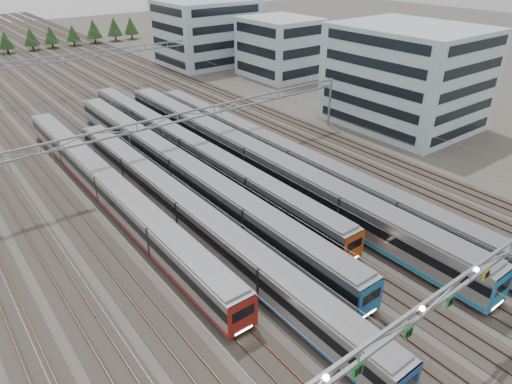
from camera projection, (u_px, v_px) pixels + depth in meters
ground at (449, 352)px, 33.96m from camera, size 400.00×400.00×0.00m
track_bed at (50, 73)px, 102.91m from camera, size 54.00×260.00×5.42m
train_a at (108, 187)px, 52.77m from camera, size 2.78×53.25×3.62m
train_b at (188, 212)px, 47.93m from camera, size 2.67×55.04×3.47m
train_c at (180, 169)px, 56.94m from camera, size 2.84×60.76×3.70m
train_d at (188, 147)px, 63.41m from camera, size 2.68×60.81×3.49m
train_e at (254, 159)px, 59.39m from camera, size 3.10×65.77×4.05m
train_f at (295, 160)px, 59.78m from camera, size 2.66×67.80×3.45m
gantry_near at (471, 279)px, 30.48m from camera, size 56.36×0.61×8.08m
gantry_mid at (178, 125)px, 58.78m from camera, size 56.36×0.36×8.00m
gantry_far at (67, 62)px, 90.13m from camera, size 56.36×0.36×8.00m
depot_bldg_south at (406, 76)px, 74.30m from camera, size 18.00×22.00×15.90m
depot_bldg_mid at (280, 47)px, 103.27m from camera, size 14.00×16.00×12.82m
depot_bldg_north at (207, 32)px, 114.41m from camera, size 22.00×18.00×15.22m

